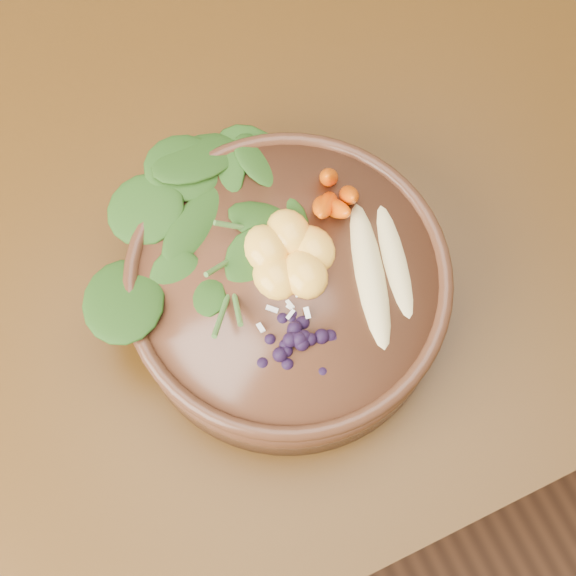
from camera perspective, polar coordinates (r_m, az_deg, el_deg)
name	(u,v)px	position (r m, az deg, el deg)	size (l,w,h in m)	color
ground	(380,305)	(1.70, 6.53, -1.21)	(4.00, 4.00, 0.00)	#381E0F
dining_table	(432,141)	(1.11, 10.20, 10.28)	(1.60, 0.90, 0.75)	#331C0C
stoneware_bowl	(288,291)	(0.85, 0.00, -0.24)	(0.33, 0.33, 0.09)	#4C2816
kale_heap	(234,205)	(0.81, -3.88, 5.88)	(0.22, 0.19, 0.05)	#244D13
carrot_cluster	(344,173)	(0.81, 3.98, 8.17)	(0.07, 0.07, 0.09)	#DC4D00
banana_halves	(384,261)	(0.80, 6.84, 1.89)	(0.11, 0.18, 0.03)	#E0CC84
mandarin_cluster	(289,250)	(0.80, 0.10, 2.75)	(0.10, 0.11, 0.04)	yellow
blueberry_pile	(295,334)	(0.76, 0.50, -3.28)	(0.15, 0.12, 0.05)	black
coconut_flakes	(291,295)	(0.79, 0.24, -0.53)	(0.11, 0.08, 0.01)	white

